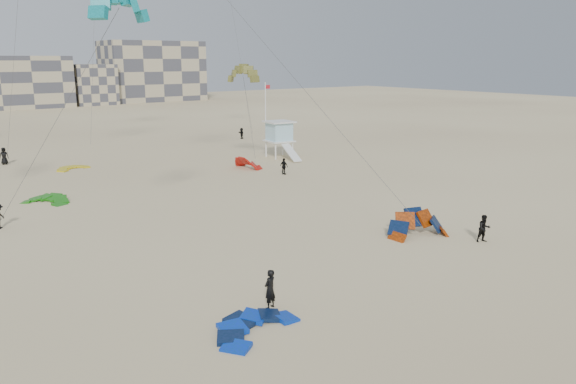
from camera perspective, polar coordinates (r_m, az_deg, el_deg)
ground at (r=24.82m, az=2.57°, el=-13.79°), size 320.00×320.00×0.00m
kite_ground_blue at (r=24.77m, az=-3.41°, el=-13.86°), size 4.80×4.94×1.17m
kite_ground_orange at (r=37.87m, az=13.09°, el=-4.39°), size 5.25×5.17×4.21m
kite_ground_green at (r=49.49m, az=-23.31°, el=-0.97°), size 5.38×5.33×1.70m
kite_ground_red_far at (r=59.90m, az=-4.10°, el=2.44°), size 3.95×3.88×3.52m
kite_ground_yellow at (r=63.38m, az=-21.04°, el=2.19°), size 4.01×4.13×0.57m
kitesurfer_main at (r=26.36m, az=-1.85°, el=-9.83°), size 0.80×0.65×1.89m
kitesurfer_b at (r=37.62m, az=19.30°, el=-3.52°), size 1.05×0.95×1.76m
kitesurfer_d at (r=56.25m, az=-0.41°, el=2.62°), size 0.61×1.04×1.66m
kitesurfer_e at (r=69.05m, az=-26.89°, el=3.28°), size 1.00×0.74×1.89m
kitesurfer_f at (r=82.09m, az=-4.74°, el=5.96°), size 0.67×1.53×1.59m
kite_fly_teal_a at (r=34.73m, az=-16.77°, el=17.49°), size 8.98×8.09×14.50m
kite_fly_olive at (r=59.34m, az=-4.60°, el=11.74°), size 4.48×4.49×9.87m
lifeguard_tower_near at (r=66.08m, az=-0.88°, el=5.36°), size 3.30×5.98×4.27m
flagpole at (r=66.35m, az=-2.28°, el=7.51°), size 0.71×0.11×8.71m
condo_east at (r=162.27m, az=-13.60°, el=11.84°), size 26.00×14.00×16.00m
condo_fill_right at (r=152.33m, az=-19.25°, el=10.27°), size 10.00×10.00×10.00m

